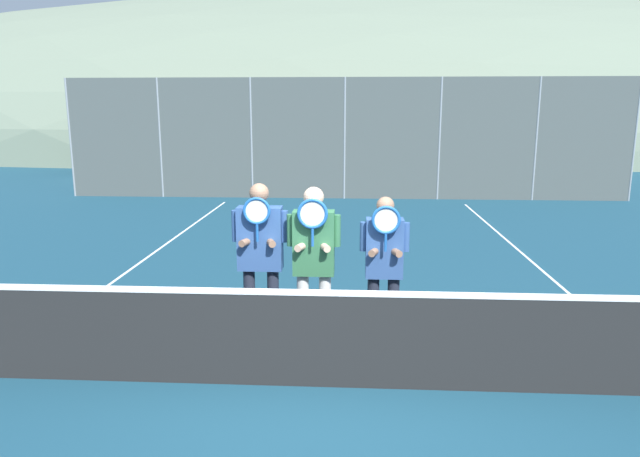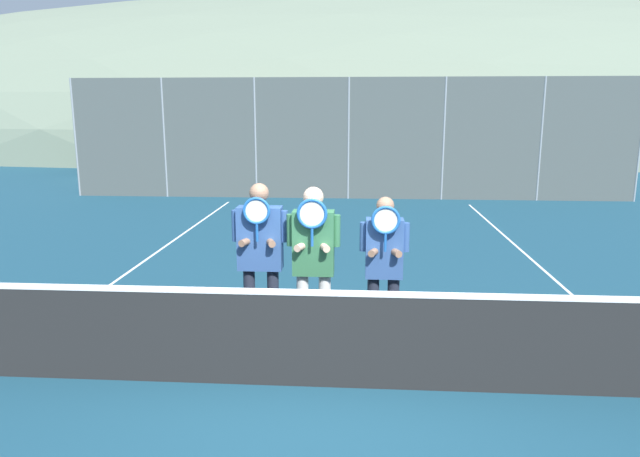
{
  "view_description": "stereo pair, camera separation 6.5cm",
  "coord_description": "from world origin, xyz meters",
  "px_view_note": "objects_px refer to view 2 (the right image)",
  "views": [
    {
      "loc": [
        0.28,
        -5.07,
        2.62
      ],
      "look_at": [
        -0.09,
        1.13,
        1.33
      ],
      "focal_mm": 32.0,
      "sensor_mm": 36.0,
      "label": 1
    },
    {
      "loc": [
        0.35,
        -5.07,
        2.62
      ],
      "look_at": [
        -0.09,
        1.13,
        1.33
      ],
      "focal_mm": 32.0,
      "sensor_mm": 36.0,
      "label": 2
    }
  ],
  "objects_px": {
    "car_left_of_center": "(354,158)",
    "car_far_left": "(216,157)",
    "car_center": "(496,159)",
    "player_center_left": "(313,255)",
    "player_center_right": "(384,262)",
    "player_leftmost": "(260,250)"
  },
  "relations": [
    {
      "from": "car_left_of_center",
      "to": "car_far_left",
      "type": "bearing_deg",
      "value": 179.22
    },
    {
      "from": "car_far_left",
      "to": "car_left_of_center",
      "type": "distance_m",
      "value": 5.01
    },
    {
      "from": "car_far_left",
      "to": "car_center",
      "type": "xyz_separation_m",
      "value": [
        9.98,
        0.03,
        -0.02
      ]
    },
    {
      "from": "player_center_left",
      "to": "car_center",
      "type": "bearing_deg",
      "value": 70.07
    },
    {
      "from": "car_far_left",
      "to": "car_left_of_center",
      "type": "xyz_separation_m",
      "value": [
        5.0,
        -0.07,
        0.0
      ]
    },
    {
      "from": "player_center_left",
      "to": "player_center_right",
      "type": "relative_size",
      "value": 1.07
    },
    {
      "from": "player_center_left",
      "to": "car_center",
      "type": "relative_size",
      "value": 0.45
    },
    {
      "from": "car_left_of_center",
      "to": "player_center_left",
      "type": "bearing_deg",
      "value": -91.14
    },
    {
      "from": "player_center_left",
      "to": "car_far_left",
      "type": "relative_size",
      "value": 0.44
    },
    {
      "from": "car_far_left",
      "to": "player_leftmost",
      "type": "bearing_deg",
      "value": -73.97
    },
    {
      "from": "player_leftmost",
      "to": "player_center_left",
      "type": "relative_size",
      "value": 1.01
    },
    {
      "from": "player_center_right",
      "to": "car_left_of_center",
      "type": "height_order",
      "value": "car_left_of_center"
    },
    {
      "from": "player_leftmost",
      "to": "car_left_of_center",
      "type": "relative_size",
      "value": 0.43
    },
    {
      "from": "player_leftmost",
      "to": "car_center",
      "type": "relative_size",
      "value": 0.45
    },
    {
      "from": "player_center_right",
      "to": "car_left_of_center",
      "type": "distance_m",
      "value": 14.28
    },
    {
      "from": "car_far_left",
      "to": "car_left_of_center",
      "type": "relative_size",
      "value": 0.97
    },
    {
      "from": "car_far_left",
      "to": "player_center_left",
      "type": "bearing_deg",
      "value": -71.93
    },
    {
      "from": "car_far_left",
      "to": "car_center",
      "type": "relative_size",
      "value": 1.02
    },
    {
      "from": "player_leftmost",
      "to": "car_far_left",
      "type": "height_order",
      "value": "car_far_left"
    },
    {
      "from": "car_center",
      "to": "player_center_right",
      "type": "bearing_deg",
      "value": -107.37
    },
    {
      "from": "car_left_of_center",
      "to": "car_center",
      "type": "relative_size",
      "value": 1.05
    },
    {
      "from": "player_leftmost",
      "to": "car_far_left",
      "type": "relative_size",
      "value": 0.44
    }
  ]
}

